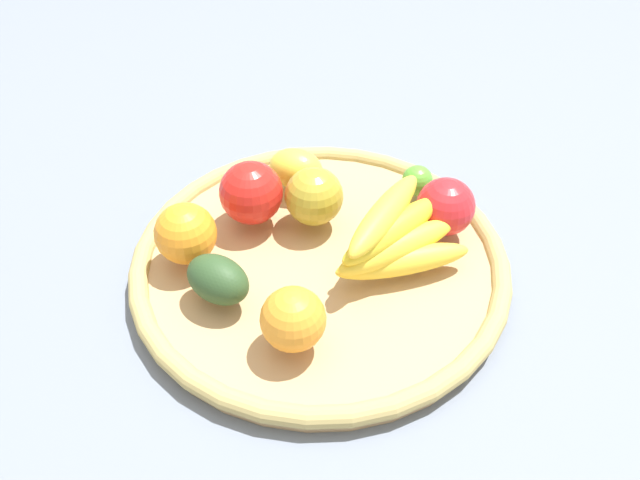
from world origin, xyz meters
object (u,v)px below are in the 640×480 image
at_px(apple_2, 314,196).
at_px(banana_bunch, 395,237).
at_px(apple_1, 251,193).
at_px(lime_0, 417,180).
at_px(orange_1, 186,233).
at_px(apple_0, 445,207).
at_px(lemon_0, 296,169).
at_px(orange_0, 293,319).
at_px(avocado, 218,279).

relative_size(apple_2, banana_bunch, 0.44).
bearing_deg(apple_1, lime_0, -152.23).
bearing_deg(apple_1, orange_1, 59.77).
height_order(apple_0, lemon_0, apple_0).
bearing_deg(apple_1, lemon_0, -114.05).
bearing_deg(orange_0, orange_1, -29.82).
height_order(banana_bunch, apple_1, apple_1).
xyz_separation_m(avocado, lemon_0, (-0.03, -0.21, 0.00)).
bearing_deg(apple_2, apple_1, 12.29).
relative_size(apple_1, lemon_0, 1.09).
bearing_deg(orange_1, lemon_0, -117.39).
distance_m(orange_1, lemon_0, 0.19).
xyz_separation_m(apple_0, orange_1, (0.29, 0.13, 0.00)).
relative_size(apple_2, orange_1, 1.01).
bearing_deg(avocado, apple_0, -142.40).
bearing_deg(apple_0, avocado, 37.60).
height_order(apple_1, lime_0, apple_1).
xyz_separation_m(avocado, apple_0, (-0.23, -0.18, 0.01)).
distance_m(apple_2, apple_1, 0.08).
xyz_separation_m(orange_0, apple_2, (0.03, -0.19, 0.00)).
xyz_separation_m(avocado, orange_0, (-0.10, 0.04, 0.01)).
relative_size(orange_0, apple_2, 0.93).
xyz_separation_m(avocado, banana_bunch, (-0.18, -0.10, 0.01)).
relative_size(orange_0, apple_0, 0.95).
bearing_deg(avocado, orange_0, 158.11).
distance_m(orange_1, lime_0, 0.31).
height_order(apple_2, banana_bunch, banana_bunch).
relative_size(avocado, banana_bunch, 0.47).
height_order(apple_0, banana_bunch, banana_bunch).
relative_size(banana_bunch, lemon_0, 2.25).
bearing_deg(banana_bunch, apple_1, -10.48).
relative_size(apple_0, lemon_0, 0.98).
bearing_deg(lemon_0, orange_1, 62.61).
relative_size(apple_1, orange_1, 1.09).
relative_size(banana_bunch, lime_0, 4.05).
relative_size(apple_0, apple_1, 0.90).
relative_size(orange_1, lemon_0, 0.99).
relative_size(avocado, lemon_0, 1.06).
height_order(apple_0, lime_0, apple_0).
height_order(apple_2, lemon_0, apple_2).
bearing_deg(lemon_0, lime_0, -171.35).
height_order(avocado, banana_bunch, banana_bunch).
bearing_deg(banana_bunch, orange_1, 12.42).
height_order(banana_bunch, orange_1, banana_bunch).
xyz_separation_m(orange_0, apple_0, (-0.13, -0.21, 0.00)).
bearing_deg(banana_bunch, avocado, 29.92).
bearing_deg(lime_0, orange_1, 37.66).
xyz_separation_m(apple_2, lemon_0, (0.04, -0.06, -0.01)).
xyz_separation_m(avocado, orange_1, (0.06, -0.05, 0.01)).
relative_size(banana_bunch, orange_1, 2.27).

